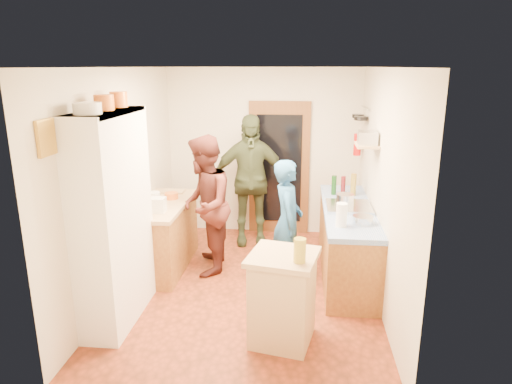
# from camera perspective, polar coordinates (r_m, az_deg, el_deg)

# --- Properties ---
(floor) EXTENTS (3.00, 4.00, 0.02)m
(floor) POSITION_cam_1_polar(r_m,az_deg,el_deg) (5.72, -0.84, -11.81)
(floor) COLOR maroon
(floor) RESTS_ON ground
(ceiling) EXTENTS (3.00, 4.00, 0.02)m
(ceiling) POSITION_cam_1_polar(r_m,az_deg,el_deg) (5.08, -0.96, 15.45)
(ceiling) COLOR silver
(ceiling) RESTS_ON ground
(wall_back) EXTENTS (3.00, 0.02, 2.60)m
(wall_back) POSITION_cam_1_polar(r_m,az_deg,el_deg) (7.21, 0.95, 4.98)
(wall_back) COLOR beige
(wall_back) RESTS_ON ground
(wall_front) EXTENTS (3.00, 0.02, 2.60)m
(wall_front) POSITION_cam_1_polar(r_m,az_deg,el_deg) (3.36, -4.87, -7.55)
(wall_front) COLOR beige
(wall_front) RESTS_ON ground
(wall_left) EXTENTS (0.02, 4.00, 2.60)m
(wall_left) POSITION_cam_1_polar(r_m,az_deg,el_deg) (5.62, -16.37, 1.35)
(wall_left) COLOR beige
(wall_left) RESTS_ON ground
(wall_right) EXTENTS (0.02, 4.00, 2.60)m
(wall_right) POSITION_cam_1_polar(r_m,az_deg,el_deg) (5.30, 15.55, 0.56)
(wall_right) COLOR beige
(wall_right) RESTS_ON ground
(door_frame) EXTENTS (0.95, 0.06, 2.10)m
(door_frame) POSITION_cam_1_polar(r_m,az_deg,el_deg) (7.20, 2.90, 2.93)
(door_frame) COLOR brown
(door_frame) RESTS_ON ground
(door_glass) EXTENTS (0.70, 0.02, 1.70)m
(door_glass) POSITION_cam_1_polar(r_m,az_deg,el_deg) (7.17, 2.88, 2.87)
(door_glass) COLOR black
(door_glass) RESTS_ON door_frame
(hutch_body) EXTENTS (0.40, 1.20, 2.20)m
(hutch_body) POSITION_cam_1_polar(r_m,az_deg,el_deg) (4.89, -17.34, -3.26)
(hutch_body) COLOR white
(hutch_body) RESTS_ON ground
(hutch_top_shelf) EXTENTS (0.40, 1.14, 0.04)m
(hutch_top_shelf) POSITION_cam_1_polar(r_m,az_deg,el_deg) (4.67, -18.41, 9.39)
(hutch_top_shelf) COLOR white
(hutch_top_shelf) RESTS_ON hutch_body
(plate_stack) EXTENTS (0.25, 0.25, 0.10)m
(plate_stack) POSITION_cam_1_polar(r_m,az_deg,el_deg) (4.35, -20.35, 9.78)
(plate_stack) COLOR white
(plate_stack) RESTS_ON hutch_top_shelf
(orange_pot_a) EXTENTS (0.19, 0.19, 0.15)m
(orange_pot_a) POSITION_cam_1_polar(r_m,az_deg,el_deg) (4.67, -18.47, 10.56)
(orange_pot_a) COLOR orange
(orange_pot_a) RESTS_ON hutch_top_shelf
(orange_pot_b) EXTENTS (0.18, 0.18, 0.16)m
(orange_pot_b) POSITION_cam_1_polar(r_m,az_deg,el_deg) (5.00, -16.79, 11.02)
(orange_pot_b) COLOR orange
(orange_pot_b) RESTS_ON hutch_top_shelf
(left_counter_base) EXTENTS (0.60, 1.40, 0.85)m
(left_counter_base) POSITION_cam_1_polar(r_m,az_deg,el_deg) (6.18, -11.54, -5.57)
(left_counter_base) COLOR #9E6D2E
(left_counter_base) RESTS_ON ground
(left_counter_top) EXTENTS (0.64, 1.44, 0.05)m
(left_counter_top) POSITION_cam_1_polar(r_m,az_deg,el_deg) (6.04, -11.77, -1.58)
(left_counter_top) COLOR tan
(left_counter_top) RESTS_ON left_counter_base
(toaster) EXTENTS (0.24, 0.16, 0.18)m
(toaster) POSITION_cam_1_polar(r_m,az_deg,el_deg) (5.65, -12.45, -1.58)
(toaster) COLOR white
(toaster) RESTS_ON left_counter_top
(kettle) EXTENTS (0.19, 0.19, 0.18)m
(kettle) POSITION_cam_1_polar(r_m,az_deg,el_deg) (5.92, -12.62, -0.84)
(kettle) COLOR white
(kettle) RESTS_ON left_counter_top
(orange_bowl) EXTENTS (0.20, 0.20, 0.08)m
(orange_bowl) POSITION_cam_1_polar(r_m,az_deg,el_deg) (6.19, -10.53, -0.46)
(orange_bowl) COLOR orange
(orange_bowl) RESTS_ON left_counter_top
(chopping_board) EXTENTS (0.30, 0.22, 0.02)m
(chopping_board) POSITION_cam_1_polar(r_m,az_deg,el_deg) (6.51, -10.26, 0.08)
(chopping_board) COLOR tan
(chopping_board) RESTS_ON left_counter_top
(right_counter_base) EXTENTS (0.60, 2.20, 0.84)m
(right_counter_base) POSITION_cam_1_polar(r_m,az_deg,el_deg) (6.00, 11.23, -6.27)
(right_counter_base) COLOR #9E6D2E
(right_counter_base) RESTS_ON ground
(right_counter_top) EXTENTS (0.62, 2.22, 0.06)m
(right_counter_top) POSITION_cam_1_polar(r_m,az_deg,el_deg) (5.85, 11.46, -2.17)
(right_counter_top) COLOR #1548B0
(right_counter_top) RESTS_ON right_counter_base
(hob) EXTENTS (0.55, 0.58, 0.04)m
(hob) POSITION_cam_1_polar(r_m,az_deg,el_deg) (5.80, 11.52, -1.81)
(hob) COLOR silver
(hob) RESTS_ON right_counter_top
(pot_on_hob) EXTENTS (0.22, 0.22, 0.14)m
(pot_on_hob) POSITION_cam_1_polar(r_m,az_deg,el_deg) (5.77, 11.08, -0.94)
(pot_on_hob) COLOR silver
(pot_on_hob) RESTS_ON hob
(bottle_a) EXTENTS (0.08, 0.08, 0.27)m
(bottle_a) POSITION_cam_1_polar(r_m,az_deg,el_deg) (6.35, 9.71, 0.85)
(bottle_a) COLOR #143F14
(bottle_a) RESTS_ON right_counter_top
(bottle_b) EXTENTS (0.07, 0.07, 0.25)m
(bottle_b) POSITION_cam_1_polar(r_m,az_deg,el_deg) (6.40, 10.84, 0.85)
(bottle_b) COLOR #591419
(bottle_b) RESTS_ON right_counter_top
(bottle_c) EXTENTS (0.09, 0.09, 0.30)m
(bottle_c) POSITION_cam_1_polar(r_m,az_deg,el_deg) (6.34, 12.08, 0.89)
(bottle_c) COLOR olive
(bottle_c) RESTS_ON right_counter_top
(paper_towel) EXTENTS (0.15, 0.15, 0.27)m
(paper_towel) POSITION_cam_1_polar(r_m,az_deg,el_deg) (5.10, 10.63, -2.83)
(paper_towel) COLOR white
(paper_towel) RESTS_ON right_counter_top
(mixing_bowl) EXTENTS (0.28, 0.28, 0.09)m
(mixing_bowl) POSITION_cam_1_polar(r_m,az_deg,el_deg) (5.27, 13.20, -3.40)
(mixing_bowl) COLOR silver
(mixing_bowl) RESTS_ON right_counter_top
(island_base) EXTENTS (0.65, 0.65, 0.86)m
(island_base) POSITION_cam_1_polar(r_m,az_deg,el_deg) (4.53, 3.33, -13.38)
(island_base) COLOR tan
(island_base) RESTS_ON ground
(island_top) EXTENTS (0.73, 0.73, 0.05)m
(island_top) POSITION_cam_1_polar(r_m,az_deg,el_deg) (4.32, 3.43, -8.09)
(island_top) COLOR tan
(island_top) RESTS_ON island_base
(cutting_board) EXTENTS (0.40, 0.35, 0.02)m
(cutting_board) POSITION_cam_1_polar(r_m,az_deg,el_deg) (4.38, 2.95, -7.65)
(cutting_board) COLOR white
(cutting_board) RESTS_ON island_top
(oil_jar) EXTENTS (0.13, 0.13, 0.22)m
(oil_jar) POSITION_cam_1_polar(r_m,az_deg,el_deg) (4.13, 5.49, -7.27)
(oil_jar) COLOR #AD9E2D
(oil_jar) RESTS_ON island_top
(pan_rail) EXTENTS (0.02, 0.65, 0.02)m
(pan_rail) POSITION_cam_1_polar(r_m,az_deg,el_deg) (6.66, 13.44, 10.22)
(pan_rail) COLOR silver
(pan_rail) RESTS_ON wall_right
(pan_hang_a) EXTENTS (0.18, 0.18, 0.05)m
(pan_hang_a) POSITION_cam_1_polar(r_m,az_deg,el_deg) (6.49, 13.04, 8.96)
(pan_hang_a) COLOR black
(pan_hang_a) RESTS_ON pan_rail
(pan_hang_b) EXTENTS (0.16, 0.16, 0.05)m
(pan_hang_b) POSITION_cam_1_polar(r_m,az_deg,el_deg) (6.69, 12.82, 8.98)
(pan_hang_b) COLOR black
(pan_hang_b) RESTS_ON pan_rail
(pan_hang_c) EXTENTS (0.17, 0.17, 0.05)m
(pan_hang_c) POSITION_cam_1_polar(r_m,az_deg,el_deg) (6.88, 12.63, 9.25)
(pan_hang_c) COLOR black
(pan_hang_c) RESTS_ON pan_rail
(wall_shelf) EXTENTS (0.26, 0.42, 0.03)m
(wall_shelf) POSITION_cam_1_polar(r_m,az_deg,el_deg) (5.63, 13.69, 5.71)
(wall_shelf) COLOR tan
(wall_shelf) RESTS_ON wall_right
(radio) EXTENTS (0.23, 0.31, 0.15)m
(radio) POSITION_cam_1_polar(r_m,az_deg,el_deg) (5.62, 13.75, 6.62)
(radio) COLOR silver
(radio) RESTS_ON wall_shelf
(ext_bracket) EXTENTS (0.06, 0.10, 0.04)m
(ext_bracket) POSITION_cam_1_polar(r_m,az_deg,el_deg) (6.91, 13.03, 5.39)
(ext_bracket) COLOR black
(ext_bracket) RESTS_ON wall_right
(fire_extinguisher) EXTENTS (0.11, 0.11, 0.32)m
(fire_extinguisher) POSITION_cam_1_polar(r_m,az_deg,el_deg) (6.89, 12.56, 5.82)
(fire_extinguisher) COLOR red
(fire_extinguisher) RESTS_ON wall_right
(picture_frame) EXTENTS (0.03, 0.25, 0.30)m
(picture_frame) POSITION_cam_1_polar(r_m,az_deg,el_deg) (4.11, -24.77, 6.19)
(picture_frame) COLOR gold
(picture_frame) RESTS_ON wall_left
(person_hob) EXTENTS (0.41, 0.59, 1.54)m
(person_hob) POSITION_cam_1_polar(r_m,az_deg,el_deg) (5.62, 4.27, -3.72)
(person_hob) COLOR #24568C
(person_hob) RESTS_ON ground
(person_left) EXTENTS (0.77, 0.94, 1.80)m
(person_left) POSITION_cam_1_polar(r_m,az_deg,el_deg) (5.88, -6.14, -1.57)
(person_left) COLOR #491E19
(person_left) RESTS_ON ground
(person_back) EXTENTS (1.20, 0.64, 1.95)m
(person_back) POSITION_cam_1_polar(r_m,az_deg,el_deg) (6.75, -0.69, 1.46)
(person_back) COLOR #333C24
(person_back) RESTS_ON ground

